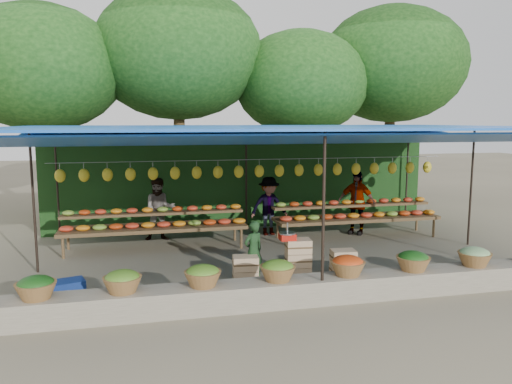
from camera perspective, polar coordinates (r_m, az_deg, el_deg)
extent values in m
plane|color=#635C49|center=(10.94, 2.11, -7.42)|extent=(60.00, 60.00, 0.00)
cube|color=#6A6354|center=(8.38, 7.17, -10.97)|extent=(10.60, 0.55, 0.40)
cylinder|color=black|center=(7.94, 7.70, -3.09)|extent=(0.05, 0.05, 2.80)
cylinder|color=black|center=(10.47, -24.09, -1.00)|extent=(0.05, 0.05, 2.80)
cylinder|color=black|center=(12.78, 23.38, 0.57)|extent=(0.05, 0.05, 2.80)
cylinder|color=black|center=(13.31, -21.78, 0.93)|extent=(0.05, 0.05, 2.80)
cylinder|color=black|center=(13.45, -1.13, 1.58)|extent=(0.05, 0.05, 2.80)
cylinder|color=black|center=(15.19, 16.88, 1.99)|extent=(0.05, 0.05, 2.80)
cube|color=blue|center=(10.54, 2.19, 7.40)|extent=(10.80, 6.60, 0.04)
cube|color=blue|center=(8.64, 5.72, 6.01)|extent=(10.80, 2.19, 0.26)
cube|color=blue|center=(12.49, -0.27, 6.69)|extent=(10.80, 2.19, 0.26)
cylinder|color=#A7A7AC|center=(11.93, 0.38, 3.74)|extent=(9.60, 0.01, 0.01)
ellipsoid|color=gold|center=(11.75, -21.48, 1.73)|extent=(0.23, 0.17, 0.30)
ellipsoid|color=gold|center=(11.69, -19.06, 1.82)|extent=(0.23, 0.17, 0.30)
ellipsoid|color=gold|center=(11.65, -16.61, 1.91)|extent=(0.23, 0.17, 0.30)
ellipsoid|color=gold|center=(11.63, -14.15, 1.99)|extent=(0.23, 0.17, 0.30)
ellipsoid|color=gold|center=(11.63, -11.69, 2.07)|extent=(0.23, 0.17, 0.30)
ellipsoid|color=gold|center=(11.65, -9.23, 2.15)|extent=(0.23, 0.17, 0.30)
ellipsoid|color=gold|center=(11.70, -6.79, 2.22)|extent=(0.23, 0.17, 0.30)
ellipsoid|color=gold|center=(11.77, -4.36, 2.28)|extent=(0.23, 0.17, 0.30)
ellipsoid|color=gold|center=(11.85, -1.97, 2.34)|extent=(0.23, 0.17, 0.30)
ellipsoid|color=gold|center=(11.96, 0.38, 2.40)|extent=(0.23, 0.17, 0.30)
ellipsoid|color=gold|center=(12.09, 2.68, 2.45)|extent=(0.23, 0.17, 0.30)
ellipsoid|color=gold|center=(12.23, 4.94, 2.50)|extent=(0.23, 0.17, 0.30)
ellipsoid|color=gold|center=(12.40, 7.14, 2.54)|extent=(0.23, 0.17, 0.30)
ellipsoid|color=gold|center=(12.58, 9.28, 2.58)|extent=(0.23, 0.17, 0.30)
ellipsoid|color=gold|center=(12.78, 11.35, 2.61)|extent=(0.23, 0.17, 0.30)
ellipsoid|color=gold|center=(12.99, 13.36, 2.64)|extent=(0.23, 0.17, 0.30)
ellipsoid|color=gold|center=(13.22, 15.30, 2.66)|extent=(0.23, 0.17, 0.30)
ellipsoid|color=gold|center=(13.47, 17.18, 2.68)|extent=(0.23, 0.17, 0.30)
ellipsoid|color=gold|center=(13.73, 18.98, 2.70)|extent=(0.23, 0.17, 0.30)
ellipsoid|color=#184913|center=(7.91, -23.88, -9.59)|extent=(0.52, 0.52, 0.23)
ellipsoid|color=#4B7A20|center=(7.77, -15.04, -9.47)|extent=(0.52, 0.52, 0.23)
ellipsoid|color=#4B7A20|center=(7.82, -6.11, -9.13)|extent=(0.52, 0.52, 0.23)
ellipsoid|color=#4B7A20|center=(8.05, 2.49, -8.59)|extent=(0.52, 0.52, 0.23)
ellipsoid|color=#B9380F|center=(8.44, 10.44, -7.92)|extent=(0.52, 0.52, 0.23)
ellipsoid|color=#184913|center=(8.98, 17.53, -7.19)|extent=(0.52, 0.52, 0.23)
ellipsoid|color=#78A366|center=(9.63, 23.72, -6.47)|extent=(0.52, 0.52, 0.23)
cube|color=#1F4518|center=(13.71, -1.34, 1.07)|extent=(10.60, 0.06, 2.50)
cylinder|color=#392914|center=(16.22, -22.85, 4.14)|extent=(0.36, 0.36, 3.97)
ellipsoid|color=black|center=(16.26, -23.34, 12.88)|extent=(4.77, 4.77, 3.69)
cylinder|color=#392914|center=(16.43, -8.72, 5.62)|extent=(0.36, 0.36, 4.48)
ellipsoid|color=black|center=(16.55, -8.94, 15.35)|extent=(5.39, 5.39, 4.17)
cylinder|color=#392914|center=(16.95, 5.04, 4.45)|extent=(0.36, 0.36, 3.71)
ellipsoid|color=black|center=(16.96, 5.14, 12.30)|extent=(4.47, 4.47, 3.45)
cylinder|color=#392914|center=(18.68, 14.96, 5.53)|extent=(0.36, 0.36, 4.35)
ellipsoid|color=black|center=(18.77, 15.27, 13.85)|extent=(5.24, 5.24, 4.05)
cube|color=#432D1B|center=(11.73, -11.50, -4.02)|extent=(4.20, 0.95, 0.08)
cube|color=#432D1B|center=(11.97, -11.59, -2.41)|extent=(4.20, 0.35, 0.06)
cylinder|color=#432D1B|center=(11.51, -21.20, -5.92)|extent=(0.06, 0.06, 0.50)
cylinder|color=#432D1B|center=(11.61, -1.70, -5.24)|extent=(0.06, 0.06, 0.50)
cylinder|color=#432D1B|center=(12.28, -20.69, -5.03)|extent=(0.06, 0.06, 0.50)
cylinder|color=#432D1B|center=(12.37, -2.44, -4.41)|extent=(0.06, 0.06, 0.50)
ellipsoid|color=red|center=(11.66, -20.88, -3.95)|extent=(0.31, 0.26, 0.13)
ellipsoid|color=olive|center=(12.05, -20.67, -2.26)|extent=(0.26, 0.22, 0.12)
ellipsoid|color=orange|center=(11.62, -19.17, -3.91)|extent=(0.31, 0.26, 0.13)
ellipsoid|color=#B9380F|center=(12.01, -19.01, -2.21)|extent=(0.26, 0.22, 0.12)
ellipsoid|color=olive|center=(11.59, -17.44, -3.87)|extent=(0.31, 0.26, 0.13)
ellipsoid|color=red|center=(11.98, -17.35, -2.16)|extent=(0.26, 0.22, 0.12)
ellipsoid|color=#B9380F|center=(11.57, -15.71, -3.82)|extent=(0.31, 0.26, 0.13)
ellipsoid|color=orange|center=(11.96, -15.67, -2.11)|extent=(0.26, 0.22, 0.12)
ellipsoid|color=red|center=(11.56, -13.97, -3.77)|extent=(0.31, 0.26, 0.13)
ellipsoid|color=red|center=(11.95, -14.00, -2.06)|extent=(0.26, 0.22, 0.12)
ellipsoid|color=orange|center=(11.55, -12.24, -3.71)|extent=(0.31, 0.26, 0.13)
ellipsoid|color=orange|center=(11.95, -12.32, -2.01)|extent=(0.26, 0.22, 0.12)
ellipsoid|color=red|center=(11.56, -10.50, -3.65)|extent=(0.31, 0.26, 0.13)
ellipsoid|color=olive|center=(11.96, -10.64, -1.95)|extent=(0.26, 0.22, 0.12)
ellipsoid|color=orange|center=(11.58, -8.77, -3.59)|extent=(0.31, 0.26, 0.13)
ellipsoid|color=#B9380F|center=(11.98, -8.97, -1.89)|extent=(0.26, 0.22, 0.12)
ellipsoid|color=olive|center=(11.62, -7.04, -3.52)|extent=(0.31, 0.26, 0.13)
ellipsoid|color=red|center=(12.01, -7.30, -1.83)|extent=(0.26, 0.22, 0.12)
ellipsoid|color=#B9380F|center=(11.66, -5.33, -3.45)|extent=(0.31, 0.26, 0.13)
ellipsoid|color=orange|center=(12.05, -5.64, -1.77)|extent=(0.26, 0.22, 0.12)
ellipsoid|color=red|center=(11.71, -3.63, -3.38)|extent=(0.31, 0.26, 0.13)
ellipsoid|color=red|center=(12.10, -4.00, -1.71)|extent=(0.26, 0.22, 0.12)
ellipsoid|color=orange|center=(11.77, -1.95, -3.31)|extent=(0.31, 0.26, 0.13)
ellipsoid|color=orange|center=(12.16, -2.37, -1.65)|extent=(0.26, 0.22, 0.12)
cube|color=#432D1B|center=(12.86, 11.38, -2.94)|extent=(4.20, 0.95, 0.08)
cube|color=#432D1B|center=(13.08, 10.87, -1.49)|extent=(4.20, 0.35, 0.06)
cylinder|color=#432D1B|center=(11.87, 3.53, -4.95)|extent=(0.06, 0.06, 0.50)
cylinder|color=#432D1B|center=(13.50, 19.63, -3.82)|extent=(0.06, 0.06, 0.50)
cylinder|color=#432D1B|center=(12.62, 2.48, -4.16)|extent=(0.06, 0.06, 0.50)
cylinder|color=#432D1B|center=(14.16, 17.89, -3.19)|extent=(0.06, 0.06, 0.50)
ellipsoid|color=red|center=(12.04, 3.43, -3.06)|extent=(0.31, 0.26, 0.13)
ellipsoid|color=olive|center=(12.42, 2.85, -1.45)|extent=(0.26, 0.22, 0.12)
ellipsoid|color=orange|center=(12.15, 5.02, -2.98)|extent=(0.31, 0.26, 0.13)
ellipsoid|color=#B9380F|center=(12.52, 4.39, -1.38)|extent=(0.26, 0.22, 0.12)
ellipsoid|color=olive|center=(12.26, 6.57, -2.90)|extent=(0.31, 0.26, 0.13)
ellipsoid|color=red|center=(12.63, 5.90, -1.32)|extent=(0.26, 0.22, 0.12)
ellipsoid|color=#B9380F|center=(12.38, 8.10, -2.82)|extent=(0.31, 0.26, 0.13)
ellipsoid|color=orange|center=(12.75, 7.39, -1.26)|extent=(0.26, 0.22, 0.12)
ellipsoid|color=red|center=(12.51, 9.60, -2.74)|extent=(0.31, 0.26, 0.13)
ellipsoid|color=red|center=(12.87, 8.85, -1.19)|extent=(0.26, 0.22, 0.12)
ellipsoid|color=orange|center=(12.65, 11.06, -2.65)|extent=(0.31, 0.26, 0.13)
ellipsoid|color=orange|center=(13.01, 10.28, -1.13)|extent=(0.26, 0.22, 0.12)
ellipsoid|color=red|center=(12.80, 12.49, -2.57)|extent=(0.31, 0.26, 0.13)
ellipsoid|color=olive|center=(13.15, 11.68, -1.07)|extent=(0.26, 0.22, 0.12)
ellipsoid|color=orange|center=(12.95, 13.89, -2.49)|extent=(0.31, 0.26, 0.13)
ellipsoid|color=#B9380F|center=(13.30, 13.05, -1.01)|extent=(0.26, 0.22, 0.12)
ellipsoid|color=olive|center=(13.11, 15.25, -2.41)|extent=(0.31, 0.26, 0.13)
ellipsoid|color=red|center=(13.46, 14.39, -0.95)|extent=(0.26, 0.22, 0.12)
ellipsoid|color=#B9380F|center=(13.28, 16.58, -2.33)|extent=(0.31, 0.26, 0.13)
ellipsoid|color=orange|center=(13.62, 15.69, -0.89)|extent=(0.26, 0.22, 0.12)
ellipsoid|color=red|center=(13.46, 17.88, -2.25)|extent=(0.31, 0.26, 0.13)
ellipsoid|color=red|center=(13.79, 16.96, -0.83)|extent=(0.26, 0.22, 0.12)
ellipsoid|color=orange|center=(13.64, 19.14, -2.18)|extent=(0.31, 0.26, 0.13)
ellipsoid|color=orange|center=(13.97, 18.21, -0.77)|extent=(0.26, 0.22, 0.12)
cube|color=tan|center=(9.19, -1.20, -9.67)|extent=(0.48, 0.38, 0.25)
cube|color=tan|center=(9.11, -1.21, -8.11)|extent=(0.48, 0.38, 0.25)
cube|color=tan|center=(9.44, 4.82, -9.21)|extent=(0.48, 0.38, 0.25)
cube|color=tan|center=(9.37, 4.84, -7.69)|extent=(0.48, 0.38, 0.25)
cube|color=tan|center=(9.30, 4.86, -6.15)|extent=(0.48, 0.38, 0.25)
cube|color=tan|center=(9.75, 9.92, -8.75)|extent=(0.48, 0.38, 0.25)
cube|color=tan|center=(9.67, 9.96, -7.27)|extent=(0.48, 0.38, 0.25)
cube|color=red|center=(9.19, 3.60, -5.14)|extent=(0.28, 0.25, 0.11)
cylinder|color=#A7A7AC|center=(9.18, 3.60, -4.71)|extent=(0.30, 0.30, 0.03)
cylinder|color=#A7A7AC|center=(9.16, 3.61, -4.16)|extent=(0.03, 0.03, 0.21)
imported|color=#1A391A|center=(9.27, -0.30, -6.72)|extent=(0.48, 0.41, 1.12)
imported|color=slate|center=(12.50, -10.94, -1.94)|extent=(0.76, 0.59, 1.56)
imported|color=slate|center=(12.88, 1.49, -1.60)|extent=(1.02, 0.63, 1.51)
imported|color=slate|center=(13.22, 11.39, -1.18)|extent=(1.00, 0.94, 1.66)
cube|color=navy|center=(9.00, -20.68, -10.39)|extent=(0.61, 0.51, 0.31)
cube|color=navy|center=(9.14, -20.98, -10.28)|extent=(0.47, 0.37, 0.26)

